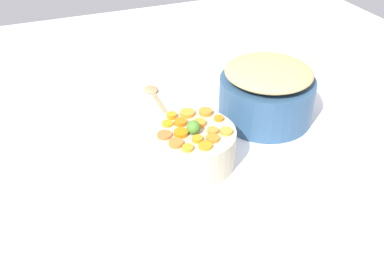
{
  "coord_description": "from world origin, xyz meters",
  "views": [
    {
      "loc": [
        -0.82,
        0.34,
        0.73
      ],
      "look_at": [
        -0.01,
        0.02,
        0.13
      ],
      "focal_mm": 40.05,
      "sensor_mm": 36.0,
      "label": 1
    }
  ],
  "objects_px": {
    "metal_pot": "(266,99)",
    "wooden_spoon": "(156,97)",
    "serving_bowl_carrots": "(192,147)",
    "casserole_dish": "(339,213)"
  },
  "relations": [
    {
      "from": "metal_pot",
      "to": "casserole_dish",
      "type": "height_order",
      "value": "metal_pot"
    },
    {
      "from": "serving_bowl_carrots",
      "to": "wooden_spoon",
      "type": "relative_size",
      "value": 0.82
    },
    {
      "from": "metal_pot",
      "to": "wooden_spoon",
      "type": "height_order",
      "value": "metal_pot"
    },
    {
      "from": "metal_pot",
      "to": "casserole_dish",
      "type": "xyz_separation_m",
      "value": [
        -0.45,
        0.08,
        -0.02
      ]
    },
    {
      "from": "serving_bowl_carrots",
      "to": "casserole_dish",
      "type": "xyz_separation_m",
      "value": [
        -0.33,
        -0.2,
        -0.0
      ]
    },
    {
      "from": "wooden_spoon",
      "to": "metal_pot",
      "type": "bearing_deg",
      "value": -129.77
    },
    {
      "from": "serving_bowl_carrots",
      "to": "metal_pot",
      "type": "height_order",
      "value": "metal_pot"
    },
    {
      "from": "casserole_dish",
      "to": "metal_pot",
      "type": "bearing_deg",
      "value": -9.77
    },
    {
      "from": "serving_bowl_carrots",
      "to": "metal_pot",
      "type": "xyz_separation_m",
      "value": [
        0.12,
        -0.28,
        0.02
      ]
    },
    {
      "from": "serving_bowl_carrots",
      "to": "casserole_dish",
      "type": "distance_m",
      "value": 0.39
    }
  ]
}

